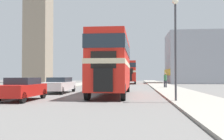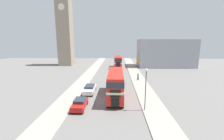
% 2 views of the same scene
% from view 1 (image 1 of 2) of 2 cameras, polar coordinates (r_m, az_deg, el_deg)
% --- Properties ---
extents(ground_plane, '(120.00, 120.00, 0.00)m').
position_cam_1_polar(ground_plane, '(17.65, -4.49, -6.28)').
color(ground_plane, slate).
extents(sidewalk_right, '(3.50, 120.00, 0.12)m').
position_cam_1_polar(sidewalk_right, '(17.75, 17.62, -6.00)').
color(sidewalk_right, gray).
rests_on(sidewalk_right, ground_plane).
extents(sidewalk_left, '(3.50, 120.00, 0.12)m').
position_cam_1_polar(sidewalk_left, '(19.97, -24.01, -5.42)').
color(sidewalk_left, gray).
rests_on(sidewalk_left, ground_plane).
extents(double_decker_bus, '(2.53, 10.38, 4.45)m').
position_cam_1_polar(double_decker_bus, '(19.59, -0.01, 1.93)').
color(double_decker_bus, red).
rests_on(double_decker_bus, ground_plane).
extents(bus_distant, '(2.51, 9.27, 4.20)m').
position_cam_1_polar(bus_distant, '(47.88, 4.00, -0.14)').
color(bus_distant, red).
rests_on(bus_distant, ground_plane).
extents(car_parked_near, '(1.71, 3.92, 1.42)m').
position_cam_1_polar(car_parked_near, '(16.38, -19.80, -4.00)').
color(car_parked_near, red).
rests_on(car_parked_near, ground_plane).
extents(car_parked_mid, '(1.83, 4.69, 1.38)m').
position_cam_1_polar(car_parked_mid, '(22.60, -11.96, -3.31)').
color(car_parked_mid, white).
rests_on(car_parked_mid, ground_plane).
extents(pedestrian_walking, '(0.35, 0.35, 1.74)m').
position_cam_1_polar(pedestrian_walking, '(30.74, 12.08, -2.07)').
color(pedestrian_walking, '#282833').
rests_on(pedestrian_walking, sidewalk_right).
extents(street_lamp, '(0.36, 0.36, 5.86)m').
position_cam_1_polar(street_lamp, '(14.81, 14.30, 8.15)').
color(street_lamp, '#38383D').
rests_on(street_lamp, sidewalk_right).
extents(church_tower, '(5.37, 5.37, 36.01)m').
position_cam_1_polar(church_tower, '(60.34, -16.44, 14.94)').
color(church_tower, gray).
rests_on(church_tower, ground_plane).
extents(shop_building_block, '(20.31, 9.51, 10.11)m').
position_cam_1_polar(shop_building_block, '(54.35, 23.17, 2.51)').
color(shop_building_block, '#999EA8').
rests_on(shop_building_block, ground_plane).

